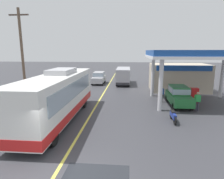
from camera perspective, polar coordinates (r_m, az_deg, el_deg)
ground at (r=27.35m, az=-1.31°, el=0.95°), size 120.00×120.00×0.00m
lane_divider_stripe at (r=22.49m, az=-2.70°, el=-1.37°), size 0.16×50.00×0.01m
coach_bus_main at (r=14.38m, az=-15.91°, el=-2.22°), size 2.60×11.04×3.69m
gas_station_roadside at (r=23.78m, az=20.68°, el=5.01°), size 9.10×11.95×5.10m
car_at_pump at (r=18.76m, az=19.41°, el=-1.48°), size 1.70×4.20×1.82m
minibus_opposing_lane at (r=29.15m, az=3.43°, el=4.52°), size 2.04×6.13×2.44m
motorcycle_parked_forecourt at (r=14.45m, az=17.94°, el=-7.54°), size 0.55×1.80×0.92m
pedestrian_near_pump at (r=19.40m, az=14.60°, el=-1.02°), size 0.55×0.22×1.66m
pedestrian_by_shop at (r=17.55m, az=24.32°, el=-3.00°), size 0.55×0.22×1.66m
car_trailing_behind_bus at (r=29.60m, az=-4.00°, el=3.73°), size 1.70×4.20×1.82m
utility_pole_roadside at (r=19.54m, az=-25.37°, el=9.10°), size 1.80×0.24×8.76m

